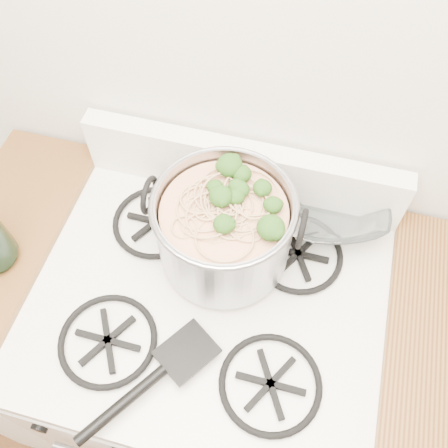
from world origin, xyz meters
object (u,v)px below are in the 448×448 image
gas_range (212,364)px  glass_bowl (331,209)px  stock_pot (224,229)px  spatula (187,351)px

gas_range → glass_bowl: size_ratio=9.39×
stock_pot → glass_bowl: 0.28m
stock_pot → glass_bowl: size_ratio=3.29×
glass_bowl → spatula: bearing=-118.9°
gas_range → glass_bowl: bearing=51.4°
gas_range → stock_pot: size_ratio=2.85×
gas_range → glass_bowl: (0.22, 0.28, 0.50)m
stock_pot → gas_range: bearing=-94.0°
gas_range → glass_bowl: glass_bowl is taller
spatula → glass_bowl: 0.47m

